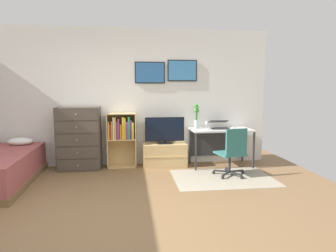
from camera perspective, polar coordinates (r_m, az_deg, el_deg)
The scene contains 13 objects.
ground_plane at distance 3.93m, azimuth -11.12°, elevation -16.00°, with size 7.20×7.20×0.00m, color brown.
wall_back_with_posters at distance 6.04m, azimuth -9.76°, elevation 5.42°, with size 6.12×0.09×2.70m.
area_rug at distance 5.32m, azimuth 10.42°, elevation -9.66°, with size 1.70×1.20×0.01m, color #9E937F.
dresser at distance 5.91m, azimuth -16.55°, elevation -2.25°, with size 0.80×0.46×1.19m.
bookshelf at distance 5.88m, azimuth -8.84°, elevation -1.53°, with size 0.56×0.30×1.06m.
tv_stand at distance 5.96m, azimuth -0.65°, elevation -5.48°, with size 0.85×0.41×0.45m.
television at distance 5.85m, azimuth -0.63°, elevation -0.89°, with size 0.77×0.16×0.52m.
desk at distance 6.08m, azimuth 9.82°, elevation -1.67°, with size 1.19×0.63×0.74m.
office_chair at distance 5.31m, azimuth 12.21°, elevation -4.67°, with size 0.58×0.57×0.86m.
laptop at distance 6.05m, azimuth 9.69°, elevation 0.17°, with size 0.39×0.42×0.16m.
computer_mouse at distance 6.04m, azimuth 12.24°, elevation -0.36°, with size 0.06×0.10×0.03m, color silver.
bamboo_vase at distance 6.01m, azimuth 5.44°, elevation 2.06°, with size 0.10×0.11×0.48m.
wine_glass at distance 5.85m, azimuth 7.36°, elevation 0.67°, with size 0.07×0.07×0.18m.
Camera 1 is at (0.28, -3.60, 1.55)m, focal length 32.03 mm.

